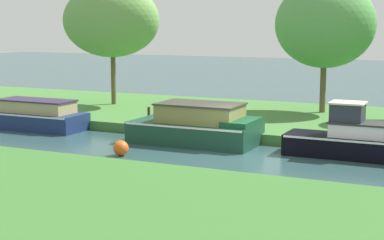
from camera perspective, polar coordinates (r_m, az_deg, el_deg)
name	(u,v)px	position (r m, az deg, el deg)	size (l,w,h in m)	color
ground_plane	(239,154)	(22.08, 4.38, -3.16)	(120.00, 120.00, 0.00)	#2C4A4C
riverbank_far	(294,121)	(28.60, 9.34, -0.07)	(72.00, 10.00, 0.40)	#407634
riverbank_near	(98,222)	(14.24, -8.67, -9.22)	(72.00, 10.00, 0.40)	#366B2C
forest_narrowboat	(198,126)	(23.86, 0.52, -0.58)	(4.88, 2.41, 1.58)	#19402F
navy_cruiser	(37,116)	(27.96, -14.11, 0.37)	(4.42, 1.83, 1.31)	navy
willow_tree_left	(110,21)	(32.35, -7.53, 9.06)	(5.46, 3.26, 6.22)	brown
willow_tree_centre	(325,24)	(29.86, 12.13, 8.61)	(4.72, 3.76, 6.20)	brown
mooring_post_far	(149,115)	(26.11, -3.99, 0.42)	(0.12, 0.12, 0.73)	#523525
channel_buoy	(121,148)	(21.85, -6.56, -2.58)	(0.55, 0.55, 0.55)	#E55919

